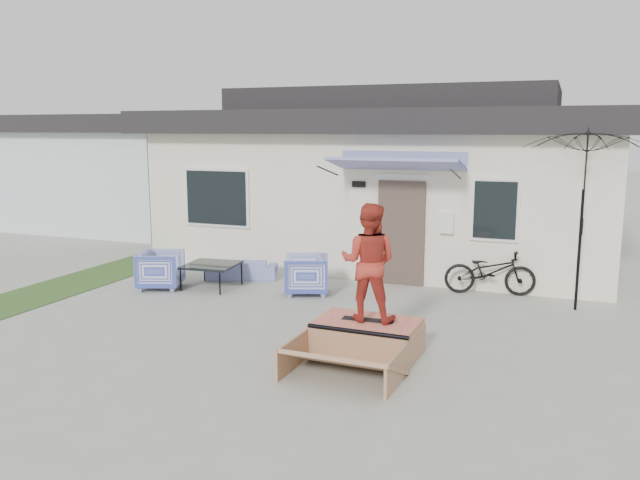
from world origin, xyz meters
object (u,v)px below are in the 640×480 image
(skater, at_px, (369,260))
(bicycle, at_px, (490,266))
(armchair_right, at_px, (306,273))
(patio_umbrella, at_px, (582,210))
(skate_ramp, at_px, (367,338))
(skateboard, at_px, (368,319))
(coffee_table, at_px, (212,276))
(loveseat, at_px, (242,265))
(armchair_left, at_px, (161,268))

(skater, bearing_deg, bicycle, -110.48)
(armchair_right, height_order, patio_umbrella, patio_umbrella)
(patio_umbrella, relative_size, skater, 1.47)
(bicycle, relative_size, patio_umbrella, 0.71)
(skate_ramp, height_order, skateboard, skateboard)
(armchair_right, bearing_deg, bicycle, 90.00)
(patio_umbrella, xyz_separation_m, skateboard, (-2.73, -3.40, -1.26))
(patio_umbrella, bearing_deg, coffee_table, -172.13)
(loveseat, xyz_separation_m, skateboard, (3.80, -3.40, 0.21))
(armchair_left, xyz_separation_m, skate_ramp, (4.88, -2.10, -0.18))
(skateboard, bearing_deg, armchair_left, 154.19)
(loveseat, distance_m, bicycle, 5.04)
(loveseat, relative_size, coffee_table, 1.50)
(armchair_right, bearing_deg, skater, 16.51)
(skate_ramp, bearing_deg, armchair_right, 128.30)
(skater, bearing_deg, armchair_left, -26.41)
(skateboard, bearing_deg, skate_ramp, -94.49)
(loveseat, relative_size, patio_umbrella, 0.61)
(skateboard, bearing_deg, armchair_right, 124.30)
(armchair_right, height_order, coffee_table, armchair_right)
(armchair_left, xyz_separation_m, bicycle, (6.08, 1.89, 0.13))
(bicycle, height_order, skate_ramp, bicycle)
(skater, bearing_deg, skate_ramp, 84.91)
(loveseat, height_order, armchair_right, armchair_right)
(loveseat, height_order, bicycle, bicycle)
(armchair_right, distance_m, skate_ramp, 3.44)
(bicycle, height_order, patio_umbrella, patio_umbrella)
(coffee_table, xyz_separation_m, skater, (3.99, -2.47, 1.09))
(bicycle, height_order, skateboard, bicycle)
(armchair_right, distance_m, skateboard, 3.40)
(armchair_left, bearing_deg, skateboard, -133.21)
(armchair_right, bearing_deg, skateboard, 16.51)
(bicycle, xyz_separation_m, skate_ramp, (-1.20, -3.99, -0.31))
(bicycle, xyz_separation_m, patio_umbrella, (1.53, -0.54, 1.21))
(skate_ramp, distance_m, skater, 1.10)
(armchair_right, bearing_deg, skate_ramp, 16.02)
(patio_umbrella, bearing_deg, armchair_right, -171.73)
(patio_umbrella, height_order, skate_ramp, patio_umbrella)
(patio_umbrella, xyz_separation_m, skater, (-2.73, -3.40, -0.42))
(bicycle, relative_size, skater, 1.04)
(armchair_right, xyz_separation_m, skate_ramp, (2.06, -2.75, -0.18))
(skate_ramp, height_order, skater, skater)
(armchair_left, xyz_separation_m, patio_umbrella, (7.61, 1.35, 1.34))
(loveseat, xyz_separation_m, bicycle, (5.00, 0.54, 0.26))
(armchair_left, height_order, armchair_right, armchair_right)
(armchair_left, distance_m, coffee_table, 1.01)
(loveseat, relative_size, skateboard, 2.01)
(armchair_right, bearing_deg, patio_umbrella, 77.50)
(bicycle, height_order, skater, skater)
(armchair_left, height_order, patio_umbrella, patio_umbrella)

